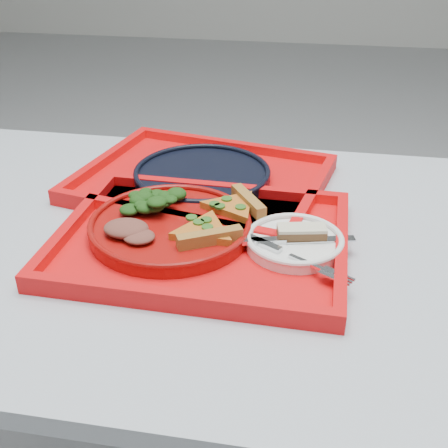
{
  "coord_description": "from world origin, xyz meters",
  "views": [
    {
      "loc": [
        0.05,
        -0.78,
        1.23
      ],
      "look_at": [
        -0.08,
        -0.01,
        0.78
      ],
      "focal_mm": 45.0,
      "sensor_mm": 36.0,
      "label": 1
    }
  ],
  "objects_px": {
    "tray_main": "(203,242)",
    "tray_far": "(202,183)",
    "dessert_bar": "(302,232)",
    "dinner_plate": "(170,228)",
    "navy_plate": "(202,176)"
  },
  "relations": [
    {
      "from": "tray_main",
      "to": "tray_far",
      "type": "xyz_separation_m",
      "value": [
        -0.05,
        0.21,
        0.0
      ]
    },
    {
      "from": "dessert_bar",
      "to": "tray_main",
      "type": "bearing_deg",
      "value": 170.71
    },
    {
      "from": "tray_far",
      "to": "dinner_plate",
      "type": "distance_m",
      "value": 0.2
    },
    {
      "from": "tray_far",
      "to": "navy_plate",
      "type": "xyz_separation_m",
      "value": [
        0.0,
        0.0,
        0.01
      ]
    },
    {
      "from": "navy_plate",
      "to": "dinner_plate",
      "type": "bearing_deg",
      "value": -92.72
    },
    {
      "from": "tray_main",
      "to": "tray_far",
      "type": "distance_m",
      "value": 0.22
    },
    {
      "from": "tray_main",
      "to": "tray_far",
      "type": "bearing_deg",
      "value": 103.27
    },
    {
      "from": "dinner_plate",
      "to": "dessert_bar",
      "type": "relative_size",
      "value": 3.31
    },
    {
      "from": "tray_far",
      "to": "dessert_bar",
      "type": "distance_m",
      "value": 0.29
    },
    {
      "from": "navy_plate",
      "to": "dessert_bar",
      "type": "xyz_separation_m",
      "value": [
        0.2,
        -0.21,
        0.02
      ]
    },
    {
      "from": "tray_far",
      "to": "navy_plate",
      "type": "distance_m",
      "value": 0.01
    },
    {
      "from": "tray_main",
      "to": "navy_plate",
      "type": "height_order",
      "value": "navy_plate"
    },
    {
      "from": "tray_main",
      "to": "dessert_bar",
      "type": "height_order",
      "value": "dessert_bar"
    },
    {
      "from": "tray_main",
      "to": "dessert_bar",
      "type": "bearing_deg",
      "value": 3.68
    },
    {
      "from": "tray_far",
      "to": "dinner_plate",
      "type": "relative_size",
      "value": 1.73
    }
  ]
}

